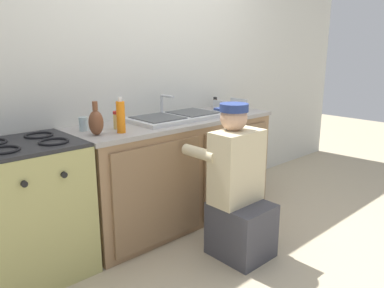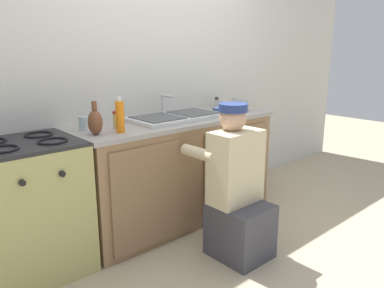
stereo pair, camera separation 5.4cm
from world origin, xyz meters
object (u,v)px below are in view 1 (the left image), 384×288
object	(u,v)px
stove_range	(30,210)
soap_bottle_orange	(121,117)
sink_double_basin	(176,117)
condiment_jar	(118,120)
plumber_person	(238,194)
spice_bottle_pepper	(215,103)
dish_rack_tray	(230,109)
vase_decorative	(96,122)
water_glass	(83,124)

from	to	relation	value
stove_range	soap_bottle_orange	xyz separation A→B (m)	(0.62, -0.15, 0.56)
sink_double_basin	condiment_jar	size ratio (longest dim) A/B	6.25
soap_bottle_orange	plumber_person	bearing A→B (deg)	-46.50
condiment_jar	spice_bottle_pepper	world-z (taller)	condiment_jar
spice_bottle_pepper	dish_rack_tray	distance (m)	0.26
vase_decorative	water_glass	bearing A→B (deg)	90.90
sink_double_basin	dish_rack_tray	distance (m)	0.63
vase_decorative	condiment_jar	distance (m)	0.24
spice_bottle_pepper	dish_rack_tray	size ratio (longest dim) A/B	0.37
plumber_person	spice_bottle_pepper	bearing A→B (deg)	52.23
plumber_person	soap_bottle_orange	xyz separation A→B (m)	(-0.57, 0.60, 0.55)
condiment_jar	soap_bottle_orange	bearing A→B (deg)	-113.76
condiment_jar	stove_range	bearing A→B (deg)	179.04
plumber_person	vase_decorative	xyz separation A→B (m)	(-0.73, 0.65, 0.53)
condiment_jar	spice_bottle_pepper	xyz separation A→B (m)	(1.25, 0.22, -0.01)
sink_double_basin	spice_bottle_pepper	size ratio (longest dim) A/B	7.62
soap_bottle_orange	vase_decorative	bearing A→B (deg)	162.84
vase_decorative	sink_double_basin	bearing A→B (deg)	7.22
spice_bottle_pepper	dish_rack_tray	xyz separation A→B (m)	(-0.05, -0.25, -0.03)
soap_bottle_orange	spice_bottle_pepper	xyz separation A→B (m)	(1.31, 0.35, -0.06)
water_glass	soap_bottle_orange	xyz separation A→B (m)	(0.17, -0.23, 0.06)
sink_double_basin	stove_range	distance (m)	1.32
dish_rack_tray	water_glass	bearing A→B (deg)	174.67
sink_double_basin	spice_bottle_pepper	distance (m)	0.71
soap_bottle_orange	spice_bottle_pepper	distance (m)	1.35
sink_double_basin	water_glass	xyz separation A→B (m)	(-0.79, 0.08, 0.03)
plumber_person	water_glass	size ratio (longest dim) A/B	11.04
water_glass	soap_bottle_orange	bearing A→B (deg)	-54.53
sink_double_basin	stove_range	size ratio (longest dim) A/B	0.87
soap_bottle_orange	water_glass	bearing A→B (deg)	125.47
vase_decorative	soap_bottle_orange	bearing A→B (deg)	-17.16
dish_rack_tray	sink_double_basin	bearing A→B (deg)	175.60
plumber_person	stove_range	bearing A→B (deg)	147.85
water_glass	vase_decorative	world-z (taller)	vase_decorative
spice_bottle_pepper	vase_decorative	bearing A→B (deg)	-168.32
spice_bottle_pepper	plumber_person	bearing A→B (deg)	-127.77
stove_range	soap_bottle_orange	bearing A→B (deg)	-13.44
sink_double_basin	spice_bottle_pepper	bearing A→B (deg)	16.63
plumber_person	spice_bottle_pepper	xyz separation A→B (m)	(0.74, 0.95, 0.49)
water_glass	vase_decorative	size ratio (longest dim) A/B	0.43
stove_range	plumber_person	xyz separation A→B (m)	(1.19, -0.75, 0.01)
water_glass	soap_bottle_orange	distance (m)	0.29
sink_double_basin	condiment_jar	xyz separation A→B (m)	(-0.56, -0.01, 0.05)
plumber_person	condiment_jar	distance (m)	1.02
dish_rack_tray	plumber_person	bearing A→B (deg)	-134.31
vase_decorative	dish_rack_tray	distance (m)	1.42
stove_range	water_glass	distance (m)	0.68
stove_range	spice_bottle_pepper	distance (m)	2.00
soap_bottle_orange	dish_rack_tray	bearing A→B (deg)	4.65
sink_double_basin	vase_decorative	world-z (taller)	vase_decorative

